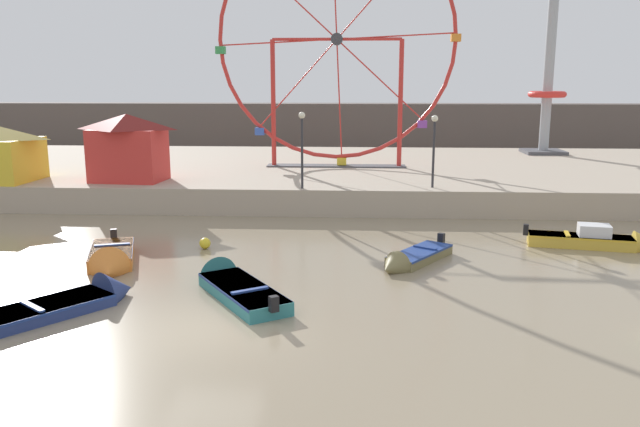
{
  "coord_description": "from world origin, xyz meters",
  "views": [
    {
      "loc": [
        3.83,
        -16.01,
        6.52
      ],
      "look_at": [
        2.38,
        9.24,
        1.23
      ],
      "focal_mm": 35.98,
      "sensor_mm": 36.0,
      "label": 1
    }
  ],
  "objects": [
    {
      "name": "ground_plane",
      "position": [
        0.0,
        0.0,
        0.0
      ],
      "size": [
        240.0,
        240.0,
        0.0
      ],
      "primitive_type": "plane",
      "color": "gray"
    },
    {
      "name": "quay_promenade",
      "position": [
        0.0,
        24.43,
        0.66
      ],
      "size": [
        110.0,
        20.35,
        1.32
      ],
      "primitive_type": "cube",
      "color": "tan",
      "rests_on": "ground_plane"
    },
    {
      "name": "distant_town_skyline",
      "position": [
        0.0,
        43.88,
        2.2
      ],
      "size": [
        140.0,
        3.0,
        4.4
      ],
      "primitive_type": "cube",
      "color": "#564C47",
      "rests_on": "ground_plane"
    },
    {
      "name": "motorboat_mustard_yellow",
      "position": [
        13.52,
        9.14,
        0.31
      ],
      "size": [
        5.26,
        2.03,
        1.22
      ],
      "rotation": [
        0.0,
        0.0,
        6.09
      ],
      "color": "gold",
      "rests_on": "ground_plane"
    },
    {
      "name": "motorboat_orange_hull",
      "position": [
        -4.85,
        5.44,
        0.26
      ],
      "size": [
        2.65,
        4.37,
        1.4
      ],
      "rotation": [
        0.0,
        0.0,
        5.03
      ],
      "color": "orange",
      "rests_on": "ground_plane"
    },
    {
      "name": "motorboat_olive_wood",
      "position": [
        5.79,
        6.32,
        0.21
      ],
      "size": [
        3.13,
        3.92,
        1.03
      ],
      "rotation": [
        0.0,
        0.0,
        4.12
      ],
      "color": "olive",
      "rests_on": "ground_plane"
    },
    {
      "name": "motorboat_navy_blue",
      "position": [
        -4.22,
        1.38,
        0.2
      ],
      "size": [
        3.83,
        4.3,
        1.37
      ],
      "rotation": [
        0.0,
        0.0,
        0.9
      ],
      "color": "navy",
      "rests_on": "ground_plane"
    },
    {
      "name": "motorboat_teal_painted",
      "position": [
        -0.11,
        3.11,
        0.23
      ],
      "size": [
        3.94,
        5.01,
        1.3
      ],
      "rotation": [
        0.0,
        0.0,
        2.15
      ],
      "color": "teal",
      "rests_on": "ground_plane"
    },
    {
      "name": "ferris_wheel_red_frame",
      "position": [
        2.58,
        23.0,
        8.66
      ],
      "size": [
        14.45,
        1.2,
        14.62
      ],
      "color": "red",
      "rests_on": "quay_promenade"
    },
    {
      "name": "drop_tower_steel_tower",
      "position": [
        17.27,
        31.0,
        7.37
      ],
      "size": [
        2.8,
        2.8,
        15.64
      ],
      "color": "#999EA3",
      "rests_on": "quay_promenade"
    },
    {
      "name": "carnival_booth_red_striped",
      "position": [
        -8.07,
        16.65,
        3.13
      ],
      "size": [
        4.13,
        3.0,
        3.49
      ],
      "rotation": [
        0.0,
        0.0,
        -0.09
      ],
      "color": "red",
      "rests_on": "quay_promenade"
    },
    {
      "name": "promenade_lamp_near",
      "position": [
        1.19,
        14.79,
        3.76
      ],
      "size": [
        0.32,
        0.32,
        3.7
      ],
      "color": "#2D2D33",
      "rests_on": "quay_promenade"
    },
    {
      "name": "promenade_lamp_far",
      "position": [
        7.58,
        15.45,
        3.66
      ],
      "size": [
        0.32,
        0.32,
        3.54
      ],
      "color": "#2D2D33",
      "rests_on": "quay_promenade"
    },
    {
      "name": "mooring_buoy_orange",
      "position": [
        -2.09,
        8.1,
        0.22
      ],
      "size": [
        0.44,
        0.44,
        0.44
      ],
      "primitive_type": "sphere",
      "color": "yellow",
      "rests_on": "ground_plane"
    }
  ]
}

